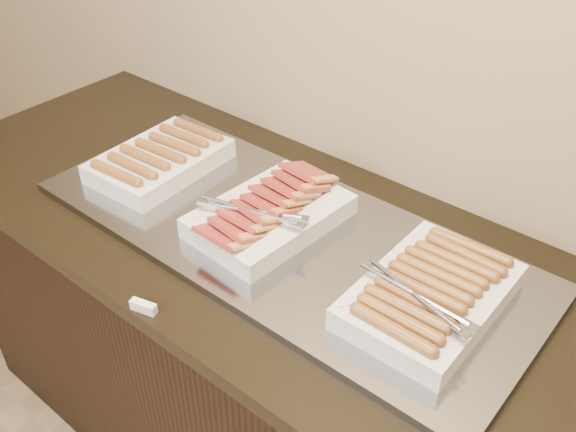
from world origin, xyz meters
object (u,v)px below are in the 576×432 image
at_px(counter, 281,365).
at_px(dish_left, 160,159).
at_px(dish_right, 430,294).
at_px(dish_center, 269,213).
at_px(warming_tray, 281,234).

relative_size(counter, dish_left, 5.89).
distance_m(dish_left, dish_right, 0.80).
relative_size(dish_center, dish_right, 1.03).
bearing_deg(dish_center, dish_right, 3.77).
bearing_deg(dish_right, counter, 179.16).
xyz_separation_m(dish_center, dish_right, (0.42, 0.00, -0.00)).
distance_m(counter, dish_center, 0.50).
bearing_deg(counter, dish_center, -172.18).
bearing_deg(warming_tray, counter, 180.00).
height_order(warming_tray, dish_right, dish_right).
distance_m(warming_tray, dish_center, 0.06).
xyz_separation_m(counter, dish_left, (-0.41, 0.00, 0.50)).
xyz_separation_m(warming_tray, dish_right, (0.38, -0.00, 0.04)).
bearing_deg(warming_tray, dish_right, -0.55).
bearing_deg(dish_left, counter, -2.86).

